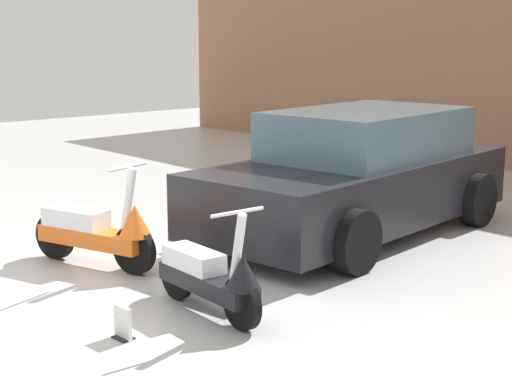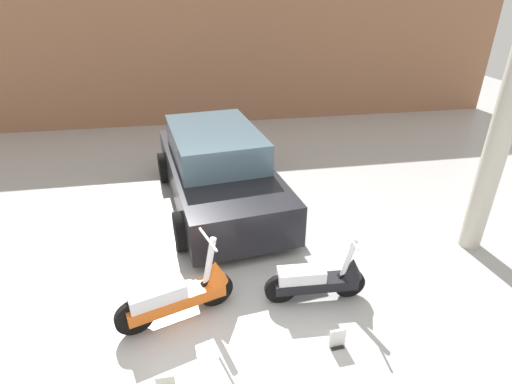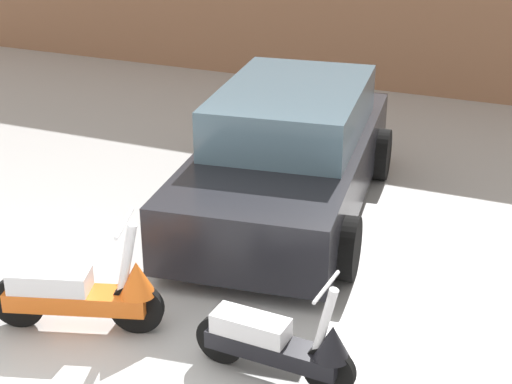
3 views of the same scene
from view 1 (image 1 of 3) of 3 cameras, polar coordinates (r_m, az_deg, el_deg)
ground_plane at (r=7.45m, az=-13.61°, el=-7.08°), size 28.00×28.00×0.00m
scooter_front_left at (r=8.05m, az=-11.42°, el=-2.74°), size 1.50×0.75×1.08m
scooter_front_right at (r=6.58m, az=-3.25°, el=-6.11°), size 1.39×0.50×0.97m
car_rear_left at (r=9.31m, az=7.39°, el=1.24°), size 2.50×4.48×1.45m
placard_near_right_scooter at (r=6.24m, az=-9.66°, el=-9.48°), size 0.20×0.13×0.26m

